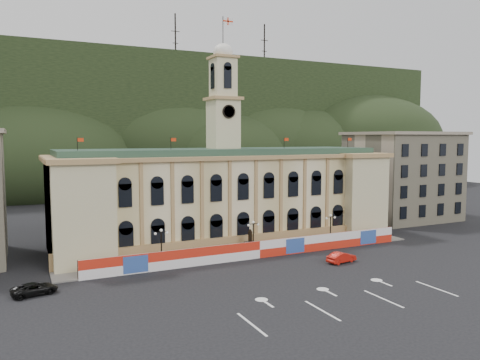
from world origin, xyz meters
name	(u,v)px	position (x,y,z in m)	size (l,w,h in m)	color
ground	(320,288)	(0.00, 0.00, 0.00)	(260.00, 260.00, 0.00)	black
lane_markings	(348,301)	(0.00, -5.00, 0.00)	(26.00, 10.00, 0.02)	white
hill_ridge	(115,132)	(0.03, 121.99, 19.48)	(230.00, 80.00, 64.00)	black
city_hall	(224,195)	(0.00, 27.63, 7.85)	(56.20, 17.60, 37.10)	beige
side_building_right	(403,176)	(43.00, 30.93, 9.33)	(21.00, 17.00, 18.60)	#BEB393
hoarding_fence	(260,249)	(0.06, 15.07, 1.25)	(50.00, 0.44, 2.50)	red
pavement	(251,253)	(0.00, 17.75, 0.08)	(56.00, 5.50, 0.16)	slate
statue	(250,246)	(0.00, 18.00, 1.19)	(1.40, 1.40, 3.72)	#595651
lamp_left	(161,244)	(-14.00, 17.00, 3.07)	(1.96, 0.44, 5.15)	black
lamp_center	(253,235)	(0.00, 17.00, 3.07)	(1.96, 0.44, 5.15)	black
lamp_right	(330,227)	(14.00, 17.00, 3.07)	(1.96, 0.44, 5.15)	black
red_sedan	(341,257)	(9.19, 7.91, 0.74)	(4.72, 2.31, 1.49)	#B9160D
black_suv	(35,289)	(-30.00, 11.74, 0.68)	(5.25, 3.24, 1.36)	black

